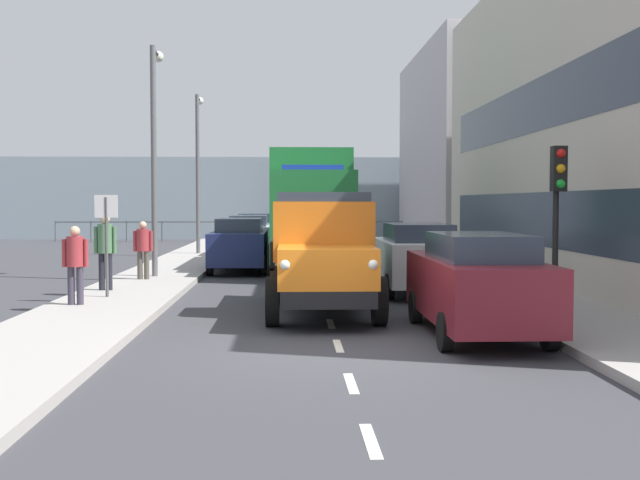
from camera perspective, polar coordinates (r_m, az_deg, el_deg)
ground_plane at (r=23.11m, az=-0.34°, el=-2.82°), size 80.00×80.00×0.00m
sidewalk_left at (r=23.69m, az=10.72°, el=-2.55°), size 2.46×45.74×0.15m
sidewalk_right at (r=23.40m, az=-11.54°, el=-2.63°), size 2.46×45.74×0.15m
road_centreline_markings at (r=21.58m, az=-0.20°, el=-3.21°), size 0.12×40.14×0.01m
building_far_block at (r=41.31m, az=13.12°, el=6.37°), size 8.67×13.94×9.83m
sea_horizon at (r=48.87m, az=-1.34°, el=3.03°), size 80.00×0.80×5.00m
seawall_railing at (r=45.29m, az=-1.27°, el=1.06°), size 28.08×0.08×1.20m
truck_vintage_orange at (r=15.53m, az=0.22°, el=-1.17°), size 2.17×5.64×2.43m
lorry_cargo_green at (r=25.35m, az=-0.72°, el=2.36°), size 2.58×8.20×3.87m
car_maroon_kerbside_near at (r=13.47m, az=11.21°, el=-3.03°), size 1.76×4.53×1.72m
car_white_kerbside_1 at (r=19.52m, az=6.98°, el=-1.23°), size 1.83×4.15×1.72m
car_navy_oppositeside_0 at (r=25.61m, az=-5.82°, el=-0.29°), size 1.81×4.48×1.72m
car_silver_oppositeside_1 at (r=31.43m, az=-5.15°, el=0.27°), size 1.81×4.11×1.72m
car_grey_oppositeside_2 at (r=37.02m, az=-4.71°, el=0.64°), size 1.84×4.36×1.72m
pedestrian_couple_b at (r=16.84m, az=-17.23°, el=-1.30°), size 0.53×0.34×1.60m
pedestrian_couple_a at (r=19.43m, az=-15.22°, el=-0.35°), size 0.53×0.34×1.81m
pedestrian_strolling at (r=21.97m, az=-12.63°, el=-0.38°), size 0.53×0.34×1.57m
traffic_light_near at (r=16.44m, az=16.76°, el=3.44°), size 0.28×0.41×3.20m
lamp_post_promenade at (r=23.02m, az=-11.83°, el=7.09°), size 0.32×1.14×6.48m
lamp_post_far at (r=32.98m, az=-8.78°, el=5.78°), size 0.32×1.14×6.49m
street_sign at (r=18.03m, az=-15.14°, el=0.88°), size 0.50×0.07×2.25m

